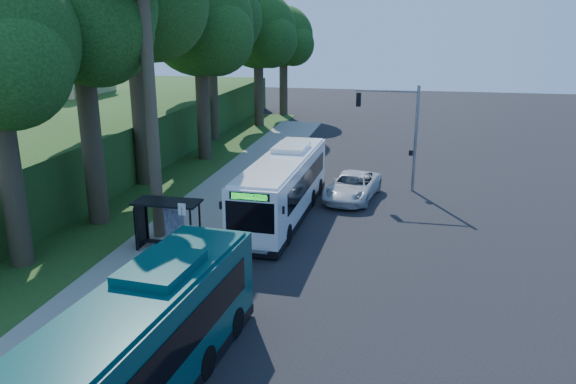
% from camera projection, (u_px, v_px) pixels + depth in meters
% --- Properties ---
extents(ground, '(140.00, 140.00, 0.00)m').
position_uv_depth(ground, '(319.00, 239.00, 29.21)').
color(ground, black).
rests_on(ground, ground).
extents(sidewalk, '(4.50, 70.00, 0.12)m').
position_uv_depth(sidewalk, '(187.00, 228.00, 30.61)').
color(sidewalk, gray).
rests_on(sidewalk, ground).
extents(red_curb, '(0.25, 30.00, 0.13)m').
position_uv_depth(red_curb, '(201.00, 260.00, 26.41)').
color(red_curb, maroon).
rests_on(red_curb, ground).
extents(grass_verge, '(8.00, 70.00, 0.06)m').
position_uv_depth(grass_verge, '(133.00, 196.00, 36.42)').
color(grass_verge, '#234719').
rests_on(grass_verge, ground).
extents(bus_shelter, '(3.20, 1.51, 2.55)m').
position_uv_depth(bus_shelter, '(164.00, 215.00, 27.42)').
color(bus_shelter, black).
rests_on(bus_shelter, ground).
extents(stop_sign_pole, '(0.35, 0.06, 3.17)m').
position_uv_depth(stop_sign_pole, '(183.00, 227.00, 24.97)').
color(stop_sign_pole, gray).
rests_on(stop_sign_pole, ground).
extents(traffic_signal_pole, '(4.10, 0.30, 7.00)m').
position_uv_depth(traffic_signal_pole, '(400.00, 125.00, 36.58)').
color(traffic_signal_pole, gray).
rests_on(traffic_signal_pole, ground).
extents(hillside_backdrop, '(24.00, 60.00, 8.80)m').
position_uv_depth(hillside_backdrop, '(41.00, 125.00, 47.78)').
color(hillside_backdrop, '#234719').
rests_on(hillside_backdrop, ground).
extents(tree_0, '(8.40, 8.00, 15.70)m').
position_uv_depth(tree_0, '(80.00, 14.00, 28.38)').
color(tree_0, '#382B1E').
rests_on(tree_0, ground).
extents(tree_2, '(8.82, 8.40, 15.12)m').
position_uv_depth(tree_2, '(201.00, 27.00, 43.49)').
color(tree_2, '#382B1E').
rests_on(tree_2, ground).
extents(tree_3, '(10.08, 9.60, 17.28)m').
position_uv_depth(tree_3, '(210.00, 9.00, 50.94)').
color(tree_3, '#382B1E').
rests_on(tree_3, ground).
extents(tree_4, '(8.40, 8.00, 14.14)m').
position_uv_depth(tree_4, '(259.00, 34.00, 58.61)').
color(tree_4, '#382B1E').
rests_on(tree_4, ground).
extents(tree_5, '(7.35, 7.00, 12.86)m').
position_uv_depth(tree_5, '(284.00, 39.00, 66.14)').
color(tree_5, '#382B1E').
rests_on(tree_5, ground).
extents(white_bus, '(3.11, 12.84, 3.80)m').
position_uv_depth(white_bus, '(283.00, 185.00, 32.20)').
color(white_bus, white).
rests_on(white_bus, ground).
extents(teal_bus, '(3.81, 13.07, 3.84)m').
position_uv_depth(teal_bus, '(129.00, 356.00, 15.64)').
color(teal_bus, '#0B3D3E').
rests_on(teal_bus, ground).
extents(pickup, '(3.63, 6.27, 1.64)m').
position_uv_depth(pickup, '(352.00, 186.00, 35.69)').
color(pickup, silver).
rests_on(pickup, ground).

